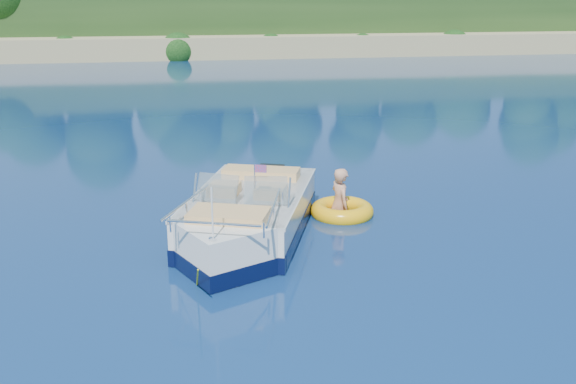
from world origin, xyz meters
name	(u,v)px	position (x,y,z in m)	size (l,w,h in m)	color
ground	(169,253)	(0.00, 0.00, 0.00)	(160.00, 160.00, 0.00)	#0A1C47
shoreline	(166,25)	(0.00, 63.77, 0.98)	(170.00, 59.00, 6.00)	tan
motorboat	(246,221)	(1.45, 0.43, 0.37)	(3.21, 5.41, 1.88)	silver
tow_tube	(342,211)	(3.58, 1.43, 0.09)	(1.62, 1.62, 0.35)	#FFB00D
boy	(338,215)	(3.51, 1.45, 0.00)	(0.59, 0.39, 1.62)	tan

